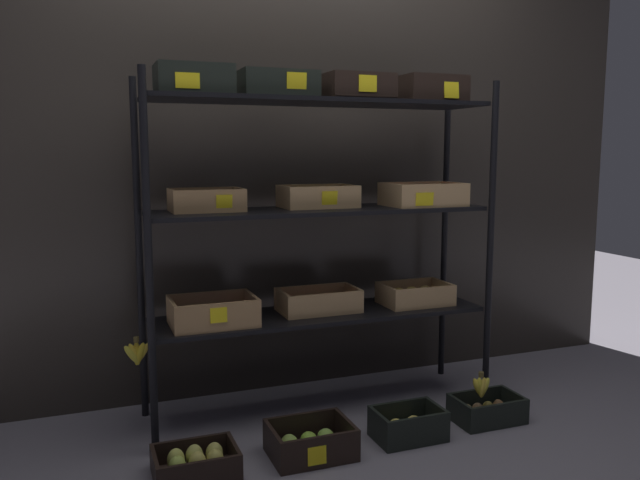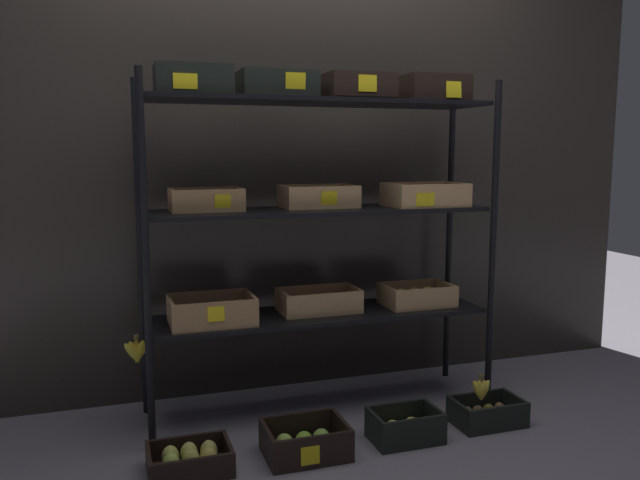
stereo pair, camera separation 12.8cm
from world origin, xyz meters
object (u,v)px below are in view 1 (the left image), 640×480
(crate_ground_pear, at_px, (196,462))
(banana_bunch_loose, at_px, (481,387))
(crate_ground_apple_gold, at_px, (408,427))
(crate_ground_apple_green, at_px, (311,444))
(crate_ground_kiwi, at_px, (487,411))
(display_rack, at_px, (319,204))

(crate_ground_pear, xyz_separation_m, banana_bunch_loose, (1.31, 0.01, 0.12))
(crate_ground_pear, height_order, crate_ground_apple_gold, crate_ground_apple_gold)
(crate_ground_apple_green, distance_m, crate_ground_kiwi, 0.88)
(crate_ground_kiwi, xyz_separation_m, banana_bunch_loose, (-0.04, -0.00, 0.13))
(crate_ground_apple_gold, relative_size, crate_ground_kiwi, 0.95)
(crate_ground_apple_green, height_order, crate_ground_kiwi, crate_ground_apple_green)
(crate_ground_kiwi, bearing_deg, banana_bunch_loose, -173.57)
(crate_ground_apple_gold, bearing_deg, crate_ground_pear, 179.09)
(display_rack, distance_m, crate_ground_apple_gold, 1.08)
(crate_ground_apple_gold, bearing_deg, banana_bunch_loose, 4.12)
(crate_ground_pear, relative_size, crate_ground_kiwi, 1.02)
(crate_ground_apple_green, bearing_deg, crate_ground_apple_gold, -0.40)
(display_rack, height_order, crate_ground_kiwi, display_rack)
(crate_ground_apple_green, bearing_deg, crate_ground_kiwi, 1.92)
(crate_ground_kiwi, bearing_deg, crate_ground_apple_gold, -175.67)
(display_rack, xyz_separation_m, banana_bunch_loose, (0.63, -0.43, -0.83))
(display_rack, distance_m, crate_ground_apple_green, 1.07)
(display_rack, bearing_deg, crate_ground_apple_gold, -62.35)
(crate_ground_kiwi, bearing_deg, display_rack, 147.71)
(crate_ground_apple_green, relative_size, crate_ground_apple_gold, 1.12)
(banana_bunch_loose, bearing_deg, crate_ground_apple_green, -178.29)
(crate_ground_pear, height_order, banana_bunch_loose, banana_bunch_loose)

